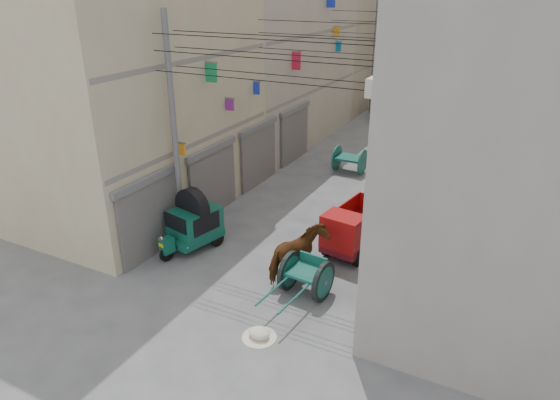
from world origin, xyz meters
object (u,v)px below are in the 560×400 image
Objects in this scene: distant_car_white at (382,108)px; feed_sack at (259,333)px; horse at (298,255)px; distant_car_grey at (444,125)px; auto_rickshaw at (193,222)px; distant_car_green at (431,97)px; tonga_cart at (306,275)px; second_cart at (350,159)px; mini_truck at (352,232)px.

feed_sack is at bearing 86.35° from distant_car_white.
horse reaches higher than distant_car_grey.
distant_car_grey is at bearing 88.14° from auto_rickshaw.
distant_car_green is at bearing 93.38° from feed_sack.
tonga_cart is 0.62× the size of distant_car_green.
second_cart is 10.17m from horse.
horse is at bearing 98.40° from distant_car_green.
tonga_cart is at bearing -74.89° from second_cart.
second_cart is at bearing 108.30° from tonga_cart.
horse reaches higher than distant_car_white.
distant_car_green is at bearing -68.84° from horse.
distant_car_white is at bearing 106.04° from tonga_cart.
horse is at bearing 96.08° from feed_sack.
horse is 0.64× the size of distant_car_grey.
distant_car_white reaches higher than feed_sack.
second_cart reaches higher than distant_car_white.
distant_car_white is 0.78× the size of distant_car_green.
horse is 0.58× the size of distant_car_white.
horse is (-0.58, 0.65, 0.22)m from tonga_cart.
auto_rickshaw is 0.89× the size of tonga_cart.
feed_sack is (4.48, -3.26, -0.87)m from auto_rickshaw.
mini_truck is 2.14× the size of second_cart.
horse is at bearing -103.55° from mini_truck.
distant_car_grey is at bearing 88.52° from feed_sack.
feed_sack is at bearing -23.15° from auto_rickshaw.
feed_sack is at bearing -88.53° from mini_truck.
feed_sack is 0.16× the size of distant_car_white.
distant_car_green is (-1.43, 26.76, -0.21)m from horse.
tonga_cart is at bearing 2.91° from auto_rickshaw.
tonga_cart is at bearing 87.96° from distant_car_white.
distant_car_white is 5.15m from distant_car_grey.
tonga_cart is 0.88× the size of distant_car_grey.
tonga_cart is 1.93× the size of second_cart.
tonga_cart is at bearing 149.59° from horse.
mini_truck is 5.41× the size of feed_sack.
mini_truck is 16.91m from distant_car_grey.
second_cart is 16.78m from distant_car_green.
auto_rickshaw is 0.55× the size of distant_car_green.
tonga_cart reaches higher than distant_car_white.
horse reaches higher than distant_car_green.
mini_truck is 0.97× the size of distant_car_grey.
auto_rickshaw is 1.72× the size of second_cart.
mini_truck is 0.89× the size of distant_car_white.
distant_car_grey is (0.33, 19.95, -0.12)m from tonga_cart.
horse is at bearing -77.23° from second_cart.
auto_rickshaw is at bearing -100.92° from second_cart.
distant_car_green is at bearing 90.36° from second_cart.
distant_car_green reaches higher than tonga_cart.
tonga_cart is 2.49m from feed_sack.
second_cart is 2.53× the size of feed_sack.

